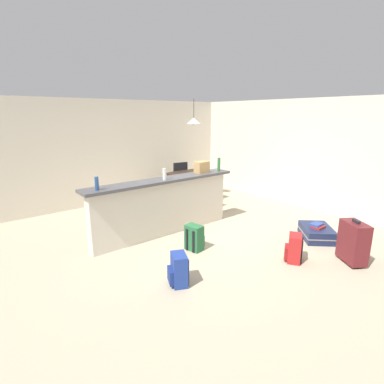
# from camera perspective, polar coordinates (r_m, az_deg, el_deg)

# --- Properties ---
(ground_plane) EXTENTS (13.00, 13.00, 0.05)m
(ground_plane) POSITION_cam_1_polar(r_m,az_deg,el_deg) (5.64, 1.51, -8.23)
(ground_plane) COLOR #BCAD8E
(wall_back) EXTENTS (6.60, 0.10, 2.50)m
(wall_back) POSITION_cam_1_polar(r_m,az_deg,el_deg) (7.82, -13.25, 7.48)
(wall_back) COLOR silver
(wall_back) RESTS_ON ground_plane
(wall_right) EXTENTS (0.10, 6.00, 2.50)m
(wall_right) POSITION_cam_1_polar(r_m,az_deg,el_deg) (7.77, 17.54, 7.15)
(wall_right) COLOR silver
(wall_right) RESTS_ON ground_plane
(partition_half_wall) EXTENTS (2.80, 0.20, 0.99)m
(partition_half_wall) POSITION_cam_1_polar(r_m,az_deg,el_deg) (5.52, -5.26, -3.06)
(partition_half_wall) COLOR silver
(partition_half_wall) RESTS_ON ground_plane
(bar_countertop) EXTENTS (2.96, 0.40, 0.05)m
(bar_countertop) POSITION_cam_1_polar(r_m,az_deg,el_deg) (5.38, -5.38, 2.22)
(bar_countertop) COLOR #4C4C51
(bar_countertop) RESTS_ON partition_half_wall
(bottle_blue) EXTENTS (0.06, 0.06, 0.21)m
(bottle_blue) POSITION_cam_1_polar(r_m,az_deg,el_deg) (4.75, -17.53, 1.53)
(bottle_blue) COLOR #284C89
(bottle_blue) RESTS_ON bar_countertop
(bottle_white) EXTENTS (0.07, 0.07, 0.21)m
(bottle_white) POSITION_cam_1_polar(r_m,az_deg,el_deg) (5.27, -5.21, 3.37)
(bottle_white) COLOR silver
(bottle_white) RESTS_ON bar_countertop
(bottle_green) EXTENTS (0.06, 0.06, 0.27)m
(bottle_green) POSITION_cam_1_polar(r_m,az_deg,el_deg) (6.08, 5.09, 5.18)
(bottle_green) COLOR #2D6B38
(bottle_green) RESTS_ON bar_countertop
(grocery_bag) EXTENTS (0.26, 0.18, 0.22)m
(grocery_bag) POSITION_cam_1_polar(r_m,az_deg,el_deg) (5.90, 1.84, 4.70)
(grocery_bag) COLOR tan
(grocery_bag) RESTS_ON bar_countertop
(dining_table) EXTENTS (1.10, 0.80, 0.74)m
(dining_table) POSITION_cam_1_polar(r_m,az_deg,el_deg) (7.56, -0.02, 3.00)
(dining_table) COLOR #332319
(dining_table) RESTS_ON ground_plane
(dining_chair_near_partition) EXTENTS (0.41, 0.41, 0.93)m
(dining_chair_near_partition) POSITION_cam_1_polar(r_m,az_deg,el_deg) (7.13, 2.44, 1.20)
(dining_chair_near_partition) COLOR black
(dining_chair_near_partition) RESTS_ON ground_plane
(dining_chair_far_side) EXTENTS (0.46, 0.46, 0.93)m
(dining_chair_far_side) POSITION_cam_1_polar(r_m,az_deg,el_deg) (8.07, -2.48, 2.77)
(dining_chair_far_side) COLOR black
(dining_chair_far_side) RESTS_ON ground_plane
(pendant_lamp) EXTENTS (0.34, 0.34, 0.62)m
(pendant_lamp) POSITION_cam_1_polar(r_m,az_deg,el_deg) (7.50, 0.34, 13.30)
(pendant_lamp) COLOR black
(suitcase_flat_navy) EXTENTS (0.83, 0.84, 0.22)m
(suitcase_flat_navy) POSITION_cam_1_polar(r_m,az_deg,el_deg) (5.85, 22.45, -7.08)
(suitcase_flat_navy) COLOR #1E284C
(suitcase_flat_navy) RESTS_ON ground_plane
(backpack_green) EXTENTS (0.28, 0.31, 0.42)m
(backpack_green) POSITION_cam_1_polar(r_m,az_deg,el_deg) (4.96, 0.47, -8.67)
(backpack_green) COLOR #286B3D
(backpack_green) RESTS_ON ground_plane
(suitcase_upright_maroon) EXTENTS (0.44, 0.50, 0.67)m
(suitcase_upright_maroon) POSITION_cam_1_polar(r_m,az_deg,el_deg) (5.09, 28.14, -8.30)
(suitcase_upright_maroon) COLOR maroon
(suitcase_upright_maroon) RESTS_ON ground_plane
(backpack_blue) EXTENTS (0.31, 0.33, 0.42)m
(backpack_blue) POSITION_cam_1_polar(r_m,az_deg,el_deg) (4.03, -2.56, -14.50)
(backpack_blue) COLOR #233D93
(backpack_blue) RESTS_ON ground_plane
(backpack_red) EXTENTS (0.33, 0.33, 0.42)m
(backpack_red) POSITION_cam_1_polar(r_m,az_deg,el_deg) (4.84, 18.67, -10.08)
(backpack_red) COLOR red
(backpack_red) RESTS_ON ground_plane
(book_stack) EXTENTS (0.23, 0.20, 0.08)m
(book_stack) POSITION_cam_1_polar(r_m,az_deg,el_deg) (5.76, 22.60, -5.88)
(book_stack) COLOR #AD2D2D
(book_stack) RESTS_ON suitcase_flat_navy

